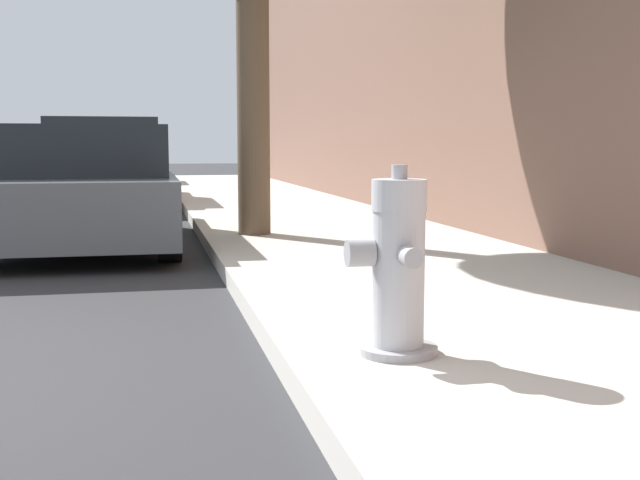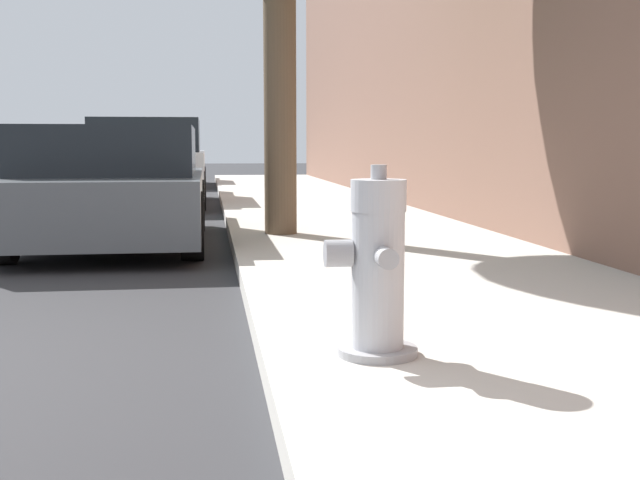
% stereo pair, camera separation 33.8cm
% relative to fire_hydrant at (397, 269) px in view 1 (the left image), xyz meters
% --- Properties ---
extents(sidewalk_slab, '(2.67, 40.00, 0.13)m').
position_rel_fire_hydrant_xyz_m(sidewalk_slab, '(0.86, 0.19, -0.43)').
color(sidewalk_slab, beige).
rests_on(sidewalk_slab, ground_plane).
extents(fire_hydrant, '(0.40, 0.41, 0.80)m').
position_rel_fire_hydrant_xyz_m(fire_hydrant, '(0.00, 0.00, 0.00)').
color(fire_hydrant, '#97979C').
rests_on(fire_hydrant, sidewalk_slab).
extents(parked_car_near, '(1.80, 3.83, 1.19)m').
position_rel_fire_hydrant_xyz_m(parked_car_near, '(-1.63, 4.99, 0.09)').
color(parked_car_near, '#4C5156').
rests_on(parked_car_near, ground_plane).
extents(parked_car_mid, '(1.86, 4.10, 1.43)m').
position_rel_fire_hydrant_xyz_m(parked_car_mid, '(-1.65, 10.42, 0.19)').
color(parked_car_mid, silver).
rests_on(parked_car_mid, ground_plane).
extents(parked_car_far, '(1.72, 3.87, 1.39)m').
position_rel_fire_hydrant_xyz_m(parked_car_far, '(-1.68, 16.75, 0.18)').
color(parked_car_far, '#B7B7BC').
rests_on(parked_car_far, ground_plane).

